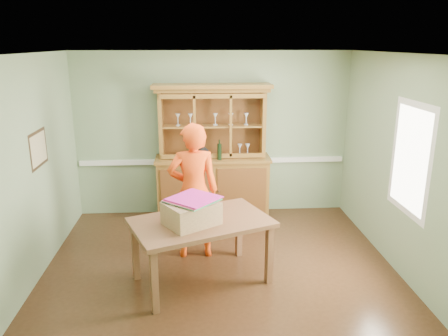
{
  "coord_description": "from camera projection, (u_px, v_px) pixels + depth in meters",
  "views": [
    {
      "loc": [
        -0.28,
        -5.1,
        2.82
      ],
      "look_at": [
        0.08,
        0.4,
        1.23
      ],
      "focal_mm": 35.0,
      "sensor_mm": 36.0,
      "label": 1
    }
  ],
  "objects": [
    {
      "name": "window_panel",
      "position": [
        410.0,
        159.0,
        5.13
      ],
      "size": [
        0.03,
        0.96,
        1.36
      ],
      "color": "white",
      "rests_on": "wall_right"
    },
    {
      "name": "wall_front",
      "position": [
        234.0,
        239.0,
        3.4
      ],
      "size": [
        4.5,
        0.0,
        4.5
      ],
      "primitive_type": "plane",
      "rotation": [
        -1.57,
        0.0,
        0.0
      ],
      "color": "gray",
      "rests_on": "floor"
    },
    {
      "name": "china_hutch",
      "position": [
        213.0,
        172.0,
        7.15
      ],
      "size": [
        1.87,
        0.62,
        2.2
      ],
      "color": "olive",
      "rests_on": "floor"
    },
    {
      "name": "floor",
      "position": [
        220.0,
        267.0,
        5.69
      ],
      "size": [
        4.5,
        4.5,
        0.0
      ],
      "primitive_type": "plane",
      "color": "#432815",
      "rests_on": "ground"
    },
    {
      "name": "framed_map",
      "position": [
        39.0,
        149.0,
        5.41
      ],
      "size": [
        0.03,
        0.6,
        0.46
      ],
      "color": "#322314",
      "rests_on": "wall_left"
    },
    {
      "name": "wall_back",
      "position": [
        213.0,
        134.0,
        7.23
      ],
      "size": [
        4.5,
        0.0,
        4.5
      ],
      "primitive_type": "plane",
      "rotation": [
        1.57,
        0.0,
        0.0
      ],
      "color": "gray",
      "rests_on": "floor"
    },
    {
      "name": "wall_left",
      "position": [
        30.0,
        171.0,
        5.17
      ],
      "size": [
        0.0,
        4.0,
        4.0
      ],
      "primitive_type": "plane",
      "rotation": [
        1.57,
        0.0,
        1.57
      ],
      "color": "gray",
      "rests_on": "floor"
    },
    {
      "name": "ceiling",
      "position": [
        219.0,
        53.0,
        4.94
      ],
      "size": [
        4.5,
        4.5,
        0.0
      ],
      "primitive_type": "plane",
      "rotation": [
        3.14,
        0.0,
        0.0
      ],
      "color": "white",
      "rests_on": "wall_back"
    },
    {
      "name": "kite_stack",
      "position": [
        192.0,
        199.0,
        5.02
      ],
      "size": [
        0.69,
        0.69,
        0.04
      ],
      "rotation": [
        0.0,
        0.0,
        0.84
      ],
      "color": "#3AC777",
      "rests_on": "cardboard_box"
    },
    {
      "name": "dining_table",
      "position": [
        201.0,
        228.0,
        5.18
      ],
      "size": [
        1.84,
        1.48,
        0.8
      ],
      "rotation": [
        0.0,
        0.0,
        0.38
      ],
      "color": "brown",
      "rests_on": "floor"
    },
    {
      "name": "cardboard_box",
      "position": [
        191.0,
        213.0,
        5.02
      ],
      "size": [
        0.72,
        0.69,
        0.26
      ],
      "primitive_type": "cube",
      "rotation": [
        0.0,
        0.0,
        0.57
      ],
      "color": "tan",
      "rests_on": "dining_table"
    },
    {
      "name": "chair_rail",
      "position": [
        213.0,
        161.0,
        7.33
      ],
      "size": [
        4.41,
        0.05,
        0.08
      ],
      "primitive_type": "cube",
      "color": "white",
      "rests_on": "wall_back"
    },
    {
      "name": "wall_right",
      "position": [
        399.0,
        164.0,
        5.46
      ],
      "size": [
        0.0,
        4.0,
        4.0
      ],
      "primitive_type": "plane",
      "rotation": [
        1.57,
        0.0,
        -1.57
      ],
      "color": "gray",
      "rests_on": "floor"
    },
    {
      "name": "person",
      "position": [
        193.0,
        191.0,
        5.78
      ],
      "size": [
        0.7,
        0.48,
        1.84
      ],
      "primitive_type": "imported",
      "rotation": [
        0.0,
        0.0,
        3.21
      ],
      "color": "#F7480F",
      "rests_on": "floor"
    }
  ]
}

